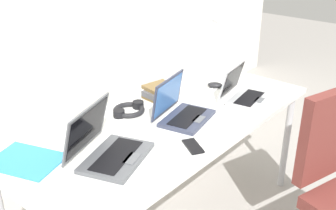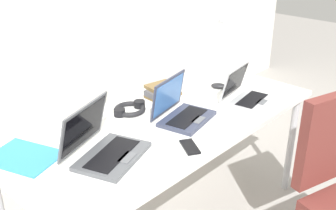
# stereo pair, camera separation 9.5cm
# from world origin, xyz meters

# --- Properties ---
(desk) EXTENTS (1.80, 0.80, 0.74)m
(desk) POSITION_xyz_m (0.00, 0.00, 0.68)
(desk) COLOR white
(desk) RESTS_ON ground_plane
(desk_lamp) EXTENTS (0.12, 0.18, 0.40)m
(desk_lamp) POSITION_xyz_m (0.80, 0.28, 0.94)
(desk_lamp) COLOR silver
(desk_lamp) RESTS_ON desk
(laptop_by_keyboard) EXTENTS (0.35, 0.30, 0.23)m
(laptop_by_keyboard) POSITION_xyz_m (0.05, -0.06, 0.79)
(laptop_by_keyboard) COLOR #33384C
(laptop_by_keyboard) RESTS_ON desk
(laptop_near_lamp) EXTENTS (0.42, 0.39, 0.24)m
(laptop_near_lamp) POSITION_xyz_m (-0.48, -0.05, 0.79)
(laptop_near_lamp) COLOR #515459
(laptop_near_lamp) RESTS_ON desk
(laptop_near_mouse) EXTENTS (0.31, 0.28, 0.21)m
(laptop_near_mouse) POSITION_xyz_m (0.48, -0.18, 0.78)
(laptop_near_mouse) COLOR #B7BABC
(laptop_near_mouse) RESTS_ON desk
(computer_mouse) EXTENTS (0.10, 0.11, 0.03)m
(computer_mouse) POSITION_xyz_m (0.53, 0.06, 0.76)
(computer_mouse) COLOR black
(computer_mouse) RESTS_ON desk
(cell_phone) EXTENTS (0.12, 0.15, 0.01)m
(cell_phone) POSITION_xyz_m (-0.15, -0.29, 0.74)
(cell_phone) COLOR black
(cell_phone) RESTS_ON desk
(headphones) EXTENTS (0.21, 0.18, 0.04)m
(headphones) POSITION_xyz_m (-0.08, 0.22, 0.76)
(headphones) COLOR black
(headphones) RESTS_ON desk
(book_stack) EXTENTS (0.22, 0.17, 0.07)m
(book_stack) POSITION_xyz_m (0.19, 0.23, 0.78)
(book_stack) COLOR brown
(book_stack) RESTS_ON desk
(paper_folder_front_right) EXTENTS (0.32, 0.37, 0.01)m
(paper_folder_front_right) POSITION_xyz_m (-0.73, 0.21, 0.74)
(paper_folder_front_right) COLOR #338CC6
(paper_folder_front_right) RESTS_ON desk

